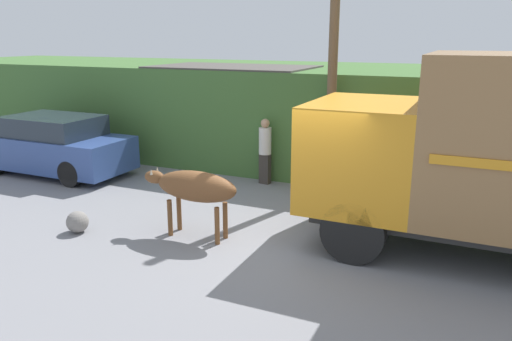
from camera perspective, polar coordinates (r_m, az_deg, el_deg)
name	(u,v)px	position (r m, az deg, el deg)	size (l,w,h in m)	color
ground_plane	(298,242)	(9.19, 4.86, -8.16)	(60.00, 60.00, 0.00)	gray
hillside_embankment	(374,117)	(14.71, 13.32, 5.95)	(32.00, 5.70, 2.76)	#426B33
building_backdrop	(233,115)	(14.55, -2.59, 6.39)	(4.50, 2.70, 2.80)	#99ADB7
brown_cow	(194,187)	(9.16, -7.05, -1.91)	(1.93, 0.57, 1.26)	brown
parked_suv	(52,146)	(14.53, -22.27, 2.65)	(4.40, 1.79, 1.57)	#334C8C
pedestrian_on_hill	(265,148)	(12.46, 1.04, 2.58)	(0.35, 0.35, 1.65)	#38332D
utility_pole	(334,42)	(11.58, 8.87, 14.33)	(0.90, 0.22, 6.75)	brown
roadside_rock	(77,222)	(10.11, -19.74, -5.55)	(0.42, 0.42, 0.42)	gray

